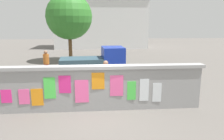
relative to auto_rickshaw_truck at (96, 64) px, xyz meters
The scene contains 9 objects.
ground 3.59m from the auto_rickshaw_truck, 89.27° to the left, with size 60.00×60.00×0.00m, color #605B56.
poster_wall 4.53m from the auto_rickshaw_truck, 89.48° to the right, with size 7.87×0.42×1.68m.
auto_rickshaw_truck is the anchor object (origin of this frame).
motorcycle 3.19m from the auto_rickshaw_truck, 49.48° to the right, with size 1.90×0.56×0.87m.
bicycle_near 3.64m from the auto_rickshaw_truck, 130.28° to the right, with size 1.65×0.62×0.95m.
person_walking 3.14m from the auto_rickshaw_truck, 82.64° to the right, with size 0.47×0.47×1.62m.
person_bystander 3.01m from the auto_rickshaw_truck, 166.77° to the left, with size 0.45×0.45×1.62m.
tree_roadside 7.09m from the auto_rickshaw_truck, 108.68° to the left, with size 3.76×3.76×5.61m.
building_background 17.23m from the auto_rickshaw_truck, 87.10° to the left, with size 11.99×5.26×6.60m.
Camera 1 is at (-0.11, -7.57, 3.17)m, focal length 34.38 mm.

